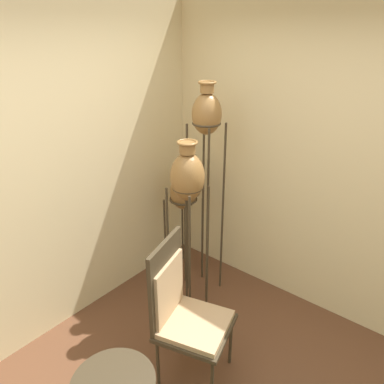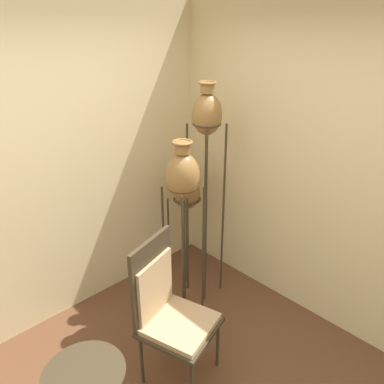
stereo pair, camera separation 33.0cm
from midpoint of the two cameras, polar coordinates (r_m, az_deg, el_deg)
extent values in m
cube|color=beige|center=(3.07, -26.02, 1.39)|extent=(7.32, 0.06, 2.70)
cube|color=beige|center=(3.14, 19.27, 3.05)|extent=(0.06, 7.32, 2.70)
cylinder|color=#382D1E|center=(3.27, -0.52, -4.67)|extent=(0.02, 0.02, 1.67)
cylinder|color=#382D1E|center=(3.42, 1.96, -3.23)|extent=(0.02, 0.02, 1.67)
cylinder|color=#382D1E|center=(3.40, -3.49, -3.46)|extent=(0.02, 0.02, 1.67)
cylinder|color=#382D1E|center=(3.55, -0.97, -2.13)|extent=(0.02, 0.02, 1.67)
torus|color=#382D1E|center=(3.11, -0.84, 10.38)|extent=(0.24, 0.24, 0.02)
ellipsoid|color=olive|center=(3.09, -0.85, 11.75)|extent=(0.25, 0.25, 0.34)
cylinder|color=olive|center=(3.05, -0.88, 15.58)|extent=(0.11, 0.11, 0.08)
torus|color=olive|center=(3.04, -0.88, 16.33)|extent=(0.15, 0.15, 0.02)
cylinder|color=#382D1E|center=(3.08, -3.49, -11.34)|extent=(0.02, 0.02, 1.25)
cylinder|color=#382D1E|center=(3.22, -0.61, -9.48)|extent=(0.02, 0.02, 1.25)
cylinder|color=#382D1E|center=(3.22, -6.60, -9.73)|extent=(0.02, 0.02, 1.25)
cylinder|color=#382D1E|center=(3.35, -3.71, -8.03)|extent=(0.02, 0.02, 1.25)
torus|color=#382D1E|center=(2.91, -3.92, 0.66)|extent=(0.24, 0.24, 0.02)
ellipsoid|color=olive|center=(2.88, -3.97, 2.23)|extent=(0.27, 0.27, 0.38)
cylinder|color=olive|center=(2.79, -4.11, 6.67)|extent=(0.12, 0.12, 0.08)
torus|color=olive|center=(2.78, -4.14, 7.49)|extent=(0.16, 0.16, 0.02)
cylinder|color=#382D1E|center=(3.72, -3.61, -8.24)|extent=(0.02, 0.02, 0.83)
cylinder|color=#382D1E|center=(3.89, -0.87, -6.59)|extent=(0.02, 0.02, 0.83)
cylinder|color=#382D1E|center=(3.88, -6.56, -6.82)|extent=(0.02, 0.02, 0.83)
cylinder|color=#382D1E|center=(4.05, -3.80, -5.31)|extent=(0.02, 0.02, 0.83)
torus|color=#382D1E|center=(3.68, -3.88, -1.16)|extent=(0.28, 0.28, 0.02)
ellipsoid|color=olive|center=(3.65, -3.92, -0.01)|extent=(0.26, 0.26, 0.36)
cylinder|color=olive|center=(3.56, -4.02, 3.26)|extent=(0.12, 0.12, 0.09)
torus|color=olive|center=(3.55, -4.04, 3.90)|extent=(0.16, 0.16, 0.02)
cylinder|color=#382D1E|center=(2.80, -0.72, -27.35)|extent=(0.02, 0.02, 0.44)
cylinder|color=#382D1E|center=(3.05, 2.60, -21.86)|extent=(0.02, 0.02, 0.44)
cylinder|color=#382D1E|center=(2.94, -8.75, -24.59)|extent=(0.02, 0.02, 0.44)
cylinder|color=#382D1E|center=(3.17, -4.74, -19.69)|extent=(0.02, 0.02, 0.44)
cube|color=#382D1E|center=(2.81, -3.02, -20.07)|extent=(0.59, 0.59, 0.03)
cube|color=tan|center=(2.78, -3.04, -19.55)|extent=(0.54, 0.55, 0.04)
cube|color=#382D1E|center=(2.67, -7.64, -13.44)|extent=(0.44, 0.15, 0.64)
cube|color=tan|center=(2.70, -7.05, -14.67)|extent=(0.37, 0.13, 0.45)
cylinder|color=#382D1E|center=(2.33, -16.40, -26.30)|extent=(0.46, 0.46, 0.02)
camera|label=1|loc=(0.16, -92.86, -1.31)|focal=35.00mm
camera|label=2|loc=(0.16, 87.14, 1.31)|focal=35.00mm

